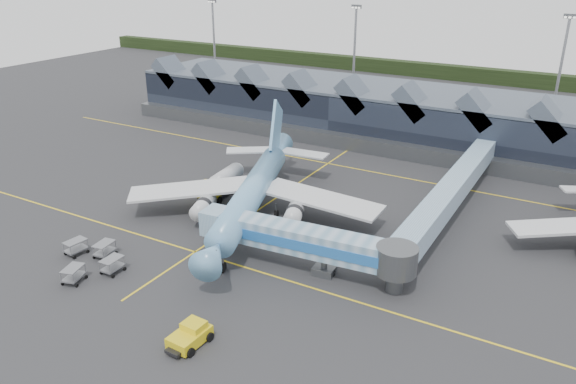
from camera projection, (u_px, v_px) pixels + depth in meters
The scene contains 10 objects.
ground at pixel (234, 226), 73.56m from camera, with size 260.00×260.00×0.00m, color #262628.
taxi_stripes at pixel (273, 200), 81.55m from camera, with size 120.00×60.00×0.01m.
tree_line_far at pixel (455, 73), 160.64m from camera, with size 260.00×4.00×4.00m, color black.
terminal at pixel (349, 108), 111.82m from camera, with size 90.00×22.25×12.52m.
light_masts at pixel (505, 69), 109.21m from camera, with size 132.40×42.56×22.45m.
main_airliner at pixel (254, 190), 75.19m from camera, with size 33.42×39.33×13.03m.
jet_bridge at pixel (315, 244), 61.55m from camera, with size 25.42×5.76×5.31m.
fuel_truck at pixel (223, 181), 83.02m from camera, with size 3.90×10.56×3.51m.
pushback_tug at pixel (190, 336), 50.94m from camera, with size 2.99×4.55×1.96m.
baggage_carts at pixel (92, 258), 63.81m from camera, with size 8.75×8.47×1.76m.
Camera 1 is at (39.20, -53.67, 32.65)m, focal length 35.00 mm.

